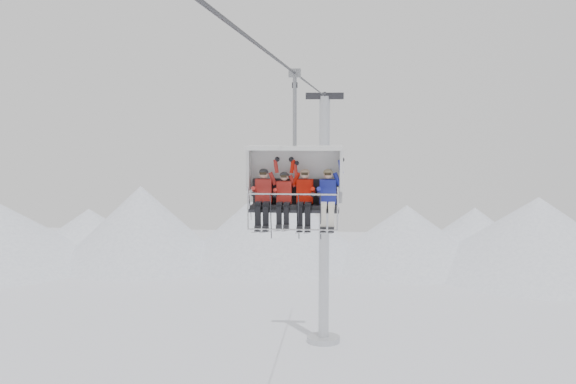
# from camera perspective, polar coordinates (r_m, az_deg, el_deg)

# --- Properties ---
(ridgeline) EXTENTS (72.00, 21.00, 7.00)m
(ridgeline) POSITION_cam_1_polar(r_m,az_deg,el_deg) (59.13, 2.06, -3.16)
(ridgeline) COLOR white
(ridgeline) RESTS_ON ground
(lift_tower_right) EXTENTS (2.00, 1.80, 13.48)m
(lift_tower_right) POSITION_cam_1_polar(r_m,az_deg,el_deg) (38.82, 2.86, -3.58)
(lift_tower_right) COLOR #B8BBC0
(lift_tower_right) RESTS_ON ground
(haul_cable) EXTENTS (0.06, 50.00, 0.06)m
(haul_cable) POSITION_cam_1_polar(r_m,az_deg,el_deg) (16.35, 0.00, 9.78)
(haul_cable) COLOR #2A2B2F
(haul_cable) RESTS_ON lift_tower_left
(chairlift_carrier) EXTENTS (2.42, 1.17, 3.98)m
(chairlift_carrier) POSITION_cam_1_polar(r_m,az_deg,el_deg) (18.42, 0.56, 1.20)
(chairlift_carrier) COLOR black
(chairlift_carrier) RESTS_ON haul_cable
(skier_far_left) EXTENTS (0.41, 1.69, 1.65)m
(skier_far_left) POSITION_cam_1_polar(r_m,az_deg,el_deg) (18.24, -1.96, -0.32)
(skier_far_left) COLOR #A7221D
(skier_far_left) RESTS_ON chairlift_carrier
(skier_center_left) EXTENTS (0.38, 1.69, 1.53)m
(skier_center_left) POSITION_cam_1_polar(r_m,az_deg,el_deg) (18.18, -0.33, -0.45)
(skier_center_left) COLOR #B32119
(skier_center_left) RESTS_ON chairlift_carrier
(skier_center_right) EXTENTS (0.41, 1.69, 1.65)m
(skier_center_right) POSITION_cam_1_polar(r_m,az_deg,el_deg) (18.14, 1.32, -0.35)
(skier_center_right) COLOR #BE1104
(skier_center_right) RESTS_ON chairlift_carrier
(skier_far_right) EXTENTS (0.41, 1.69, 1.65)m
(skier_far_right) POSITION_cam_1_polar(r_m,az_deg,el_deg) (18.12, 3.17, -0.37)
(skier_far_right) COLOR #1C2498
(skier_far_right) RESTS_ON chairlift_carrier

